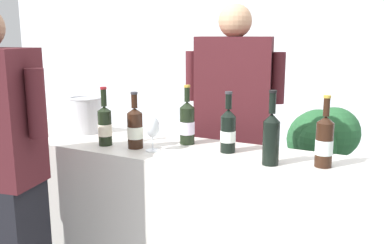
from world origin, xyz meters
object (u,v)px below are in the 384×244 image
(wine_bottle_4, at_px, (324,141))
(person_server, at_px, (233,149))
(wine_bottle_2, at_px, (105,125))
(wine_bottle_5, at_px, (228,130))
(wine_glass, at_px, (152,128))
(ice_bucket, at_px, (86,114))
(wine_bottle_3, at_px, (271,137))
(wine_bottle_0, at_px, (186,123))
(wine_bottle_1, at_px, (135,128))
(potted_shrub, at_px, (322,143))

(wine_bottle_4, height_order, person_server, person_server)
(wine_bottle_2, bearing_deg, wine_bottle_5, 15.04)
(wine_bottle_2, relative_size, wine_glass, 1.74)
(ice_bucket, bearing_deg, wine_bottle_3, -6.28)
(wine_bottle_2, height_order, wine_bottle_5, wine_bottle_2)
(wine_bottle_0, distance_m, ice_bucket, 0.68)
(wine_bottle_1, relative_size, wine_bottle_2, 0.94)
(wine_bottle_0, distance_m, potted_shrub, 1.44)
(wine_bottle_3, xyz_separation_m, person_server, (-0.43, 0.62, -0.26))
(ice_bucket, height_order, potted_shrub, ice_bucket)
(potted_shrub, bearing_deg, wine_glass, -111.89)
(wine_bottle_4, xyz_separation_m, wine_glass, (-0.83, -0.13, 0.00))
(wine_bottle_1, bearing_deg, potted_shrub, 64.46)
(wine_bottle_2, bearing_deg, potted_shrub, 59.56)
(wine_bottle_3, height_order, potted_shrub, wine_bottle_3)
(wine_bottle_2, relative_size, ice_bucket, 1.46)
(wine_bottle_5, distance_m, person_server, 0.59)
(wine_bottle_1, xyz_separation_m, ice_bucket, (-0.48, 0.17, 0.00))
(wine_bottle_1, xyz_separation_m, wine_bottle_2, (-0.18, -0.03, 0.00))
(wine_bottle_4, relative_size, ice_bucket, 1.51)
(person_server, bearing_deg, wine_bottle_3, -55.21)
(wine_bottle_2, distance_m, potted_shrub, 1.80)
(wine_bottle_1, relative_size, person_server, 0.17)
(wine_bottle_2, distance_m, wine_bottle_4, 1.13)
(wine_bottle_0, height_order, person_server, person_server)
(person_server, bearing_deg, potted_shrub, 63.39)
(wine_bottle_2, bearing_deg, person_server, 55.24)
(wine_bottle_3, relative_size, person_server, 0.20)
(wine_bottle_5, height_order, person_server, person_server)
(potted_shrub, bearing_deg, wine_bottle_5, -100.40)
(wine_bottle_0, distance_m, wine_bottle_2, 0.44)
(wine_glass, bearing_deg, wine_bottle_3, 4.48)
(wine_bottle_5, bearing_deg, person_server, 108.68)
(wine_glass, bearing_deg, potted_shrub, 68.11)
(ice_bucket, bearing_deg, potted_shrub, 47.90)
(wine_bottle_4, bearing_deg, wine_bottle_5, 176.73)
(wine_bottle_0, relative_size, wine_bottle_3, 0.94)
(wine_bottle_3, xyz_separation_m, wine_glass, (-0.61, -0.05, -0.01))
(potted_shrub, bearing_deg, ice_bucket, -132.10)
(wine_bottle_5, relative_size, wine_glass, 1.71)
(wine_bottle_1, relative_size, potted_shrub, 0.29)
(wine_bottle_3, bearing_deg, wine_bottle_2, -175.74)
(wine_bottle_2, xyz_separation_m, wine_bottle_4, (1.13, 0.15, 0.01))
(wine_glass, xyz_separation_m, person_server, (0.18, 0.66, -0.25))
(person_server, height_order, potted_shrub, person_server)
(wine_bottle_0, relative_size, wine_bottle_2, 1.02)
(wine_bottle_0, bearing_deg, potted_shrub, 68.33)
(wine_bottle_1, bearing_deg, ice_bucket, 160.00)
(wine_bottle_0, bearing_deg, wine_bottle_5, -11.16)
(wine_glass, distance_m, person_server, 0.73)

